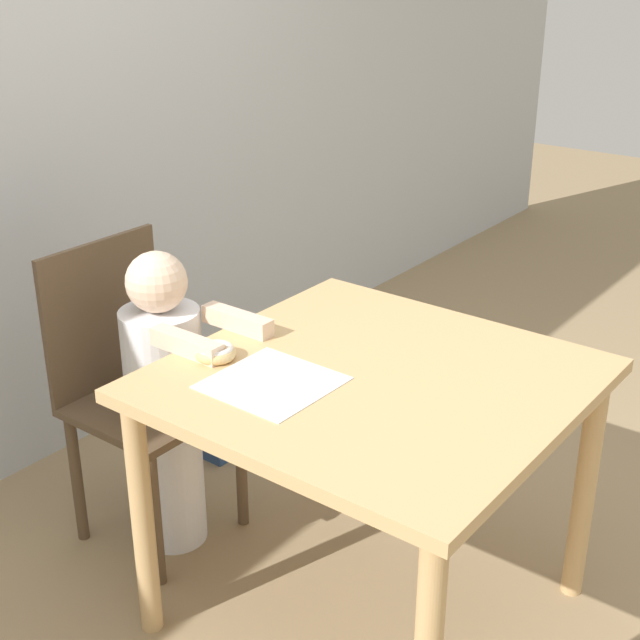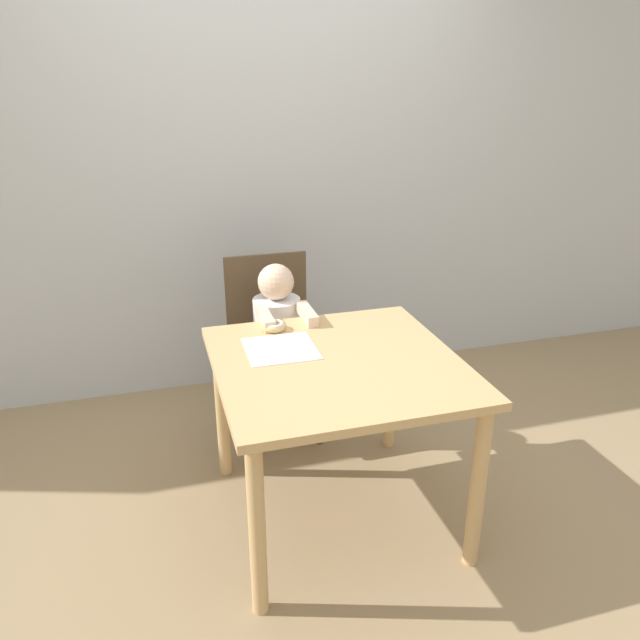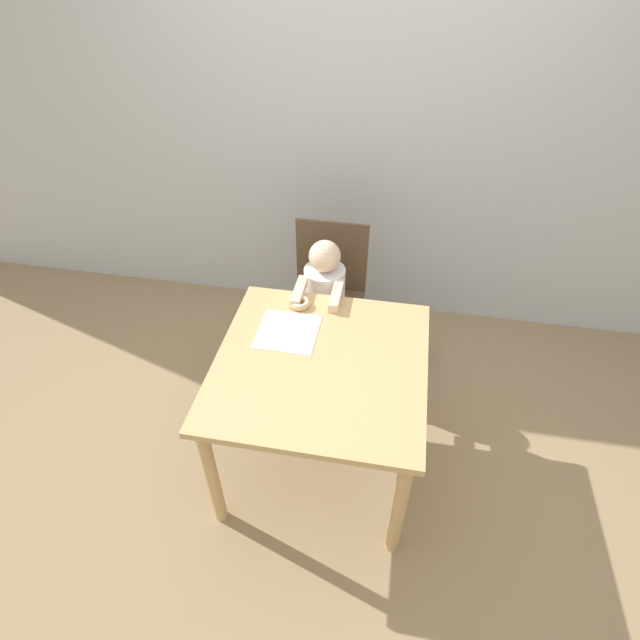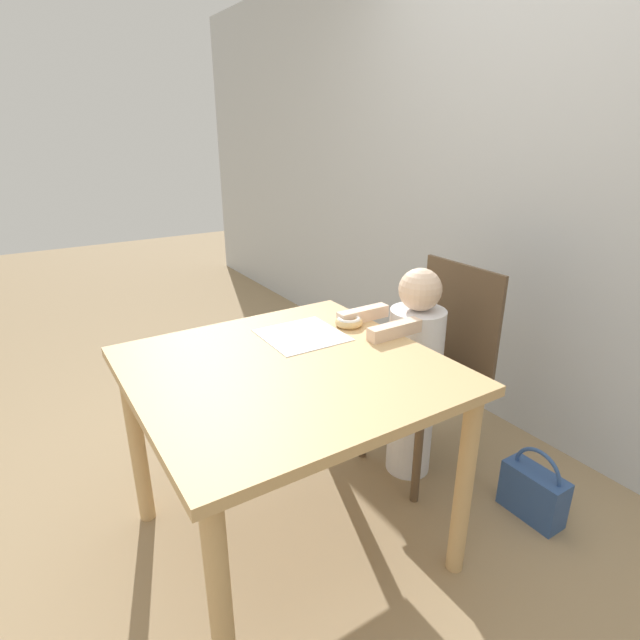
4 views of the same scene
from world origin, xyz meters
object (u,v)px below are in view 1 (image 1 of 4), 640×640
object	(u,v)px
child_figure	(167,401)
handbag	(232,421)
chair	(138,389)
donut	(216,352)

from	to	relation	value
child_figure	handbag	distance (m)	0.66
chair	handbag	distance (m)	0.63
child_figure	donut	bearing A→B (deg)	-105.21
child_figure	donut	size ratio (longest dim) A/B	8.78
chair	donut	xyz separation A→B (m)	(-0.08, -0.42, 0.28)
donut	handbag	distance (m)	1.01
chair	child_figure	world-z (taller)	child_figure
handbag	chair	bearing A→B (deg)	-169.36
chair	handbag	bearing A→B (deg)	10.64
chair	donut	bearing A→B (deg)	-100.70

